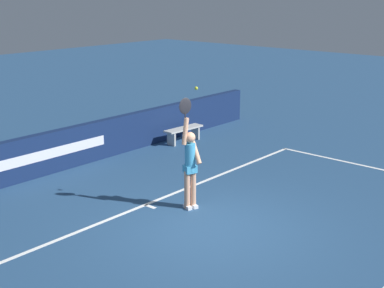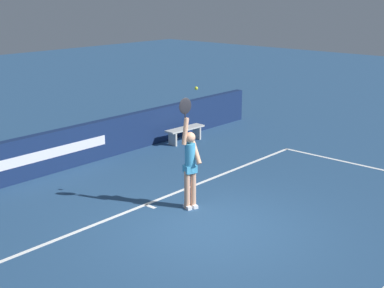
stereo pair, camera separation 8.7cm
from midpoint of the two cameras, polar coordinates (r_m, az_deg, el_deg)
The scene contains 6 objects.
ground_plane at distance 10.73m, azimuth 1.70°, elevation -8.87°, with size 60.00×60.00×0.00m, color navy.
court_lines at distance 10.28m, azimuth 5.23°, elevation -10.07°, with size 11.53×5.40×0.00m.
back_wall at distance 14.20m, azimuth -14.67°, elevation -0.81°, with size 15.75×0.25×1.07m.
tennis_player at distance 11.33m, azimuth -0.43°, elevation -2.06°, with size 0.44×0.42×2.41m.
tennis_ball at distance 11.04m, azimuth 0.22°, elevation 5.90°, with size 0.07×0.07×0.07m.
courtside_bench_near at distance 16.50m, azimuth -1.04°, elevation 1.35°, with size 1.38×0.43×0.45m.
Camera 1 is at (-7.56, -6.14, 4.50)m, focal length 50.58 mm.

